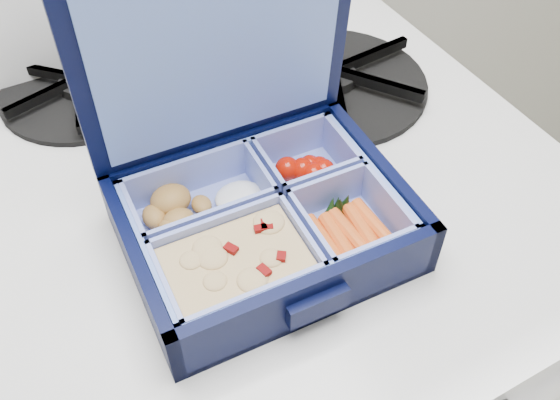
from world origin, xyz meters
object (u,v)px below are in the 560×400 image
bento_box (265,222)px  burner_grate (333,75)px  stove (260,378)px  fork (244,120)px

bento_box → burner_grate: (0.16, 0.15, -0.01)m
stove → bento_box: 0.44m
bento_box → burner_grate: 0.22m
bento_box → stove: bearing=75.0°
stove → bento_box: (-0.03, -0.08, 0.44)m
burner_grate → fork: size_ratio=0.98×
bento_box → fork: (0.05, 0.14, -0.02)m
burner_grate → fork: 0.11m
bento_box → fork: 0.15m
bento_box → fork: bento_box is taller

